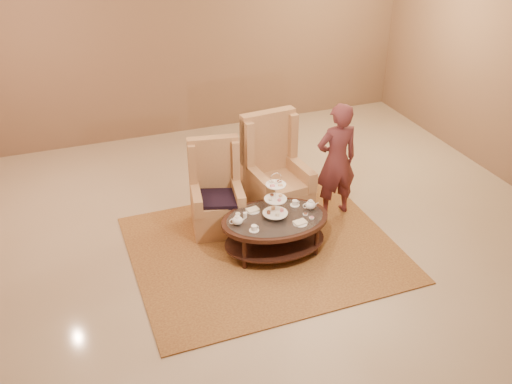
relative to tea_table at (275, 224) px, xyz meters
name	(u,v)px	position (x,y,z in m)	size (l,w,h in m)	color
ground	(271,253)	(-0.06, -0.03, -0.40)	(8.00, 8.00, 0.00)	tan
ceiling	(271,253)	(-0.06, -0.03, -0.40)	(8.00, 8.00, 0.02)	white
wall_back	(183,33)	(-0.06, 3.97, 1.35)	(8.00, 0.04, 3.50)	#876249
rug	(264,249)	(-0.11, 0.08, -0.39)	(3.21, 2.68, 0.02)	#A6773A
tea_table	(275,224)	(0.00, 0.00, 0.00)	(1.37, 0.98, 1.10)	black
armchair_left	(217,199)	(-0.50, 0.80, 0.00)	(0.75, 0.77, 1.20)	tan
armchair_right	(274,181)	(0.34, 0.87, 0.07)	(0.82, 0.85, 1.39)	tan
person	(336,161)	(1.09, 0.56, 0.40)	(0.59, 0.39, 1.60)	#5B272A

